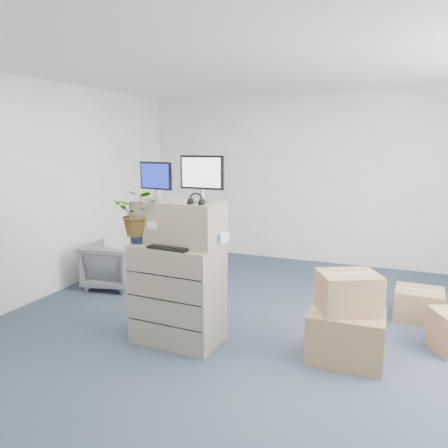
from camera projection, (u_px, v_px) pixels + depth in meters
The scene contains 16 objects.
ground at pixel (250, 349), 4.31m from camera, with size 7.00×7.00×0.00m, color #232D3F.
wall_back at pixel (318, 180), 7.25m from camera, with size 6.00×0.02×2.80m, color beige.
filing_cabinet_lower at pixel (178, 294), 4.40m from camera, with size 0.86×0.53×1.01m, color tan.
filing_cabinet_upper at pixel (179, 223), 4.31m from camera, with size 0.86×0.43×0.43m, color tan.
monitor_left at pixel (156, 179), 4.31m from camera, with size 0.38×0.18×0.38m.
monitor_right at pixel (202, 176), 4.15m from camera, with size 0.45×0.18×0.44m.
headphones at pixel (196, 200), 4.01m from camera, with size 0.14×0.14×0.02m, color black.
keyboard at pixel (170, 248), 4.15m from camera, with size 0.43×0.18×0.02m, color black.
mouse at pixel (201, 249), 4.05m from camera, with size 0.10×0.06×0.04m, color silver.
water_bottle at pixel (185, 234), 4.27m from camera, with size 0.06×0.06×0.22m, color gray.
phone_dock at pixel (177, 240), 4.31m from camera, with size 0.07×0.06×0.14m.
external_drive at pixel (210, 243), 4.28m from camera, with size 0.18×0.13×0.05m, color black.
tissue_box at pixel (216, 236), 4.25m from camera, with size 0.24×0.12×0.09m, color #3C87CE.
potted_plant at pixel (139, 219), 4.30m from camera, with size 0.51×0.54×0.44m.
office_chair at pixel (113, 263), 6.12m from camera, with size 0.67×0.63×0.69m, color #59595E.
cardboard_boxes at pixel (435, 321), 4.26m from camera, with size 2.49×1.85×0.83m.
Camera 1 is at (1.26, -3.81, 2.00)m, focal length 35.00 mm.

